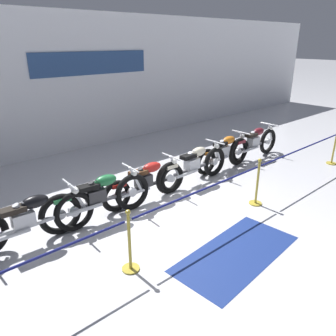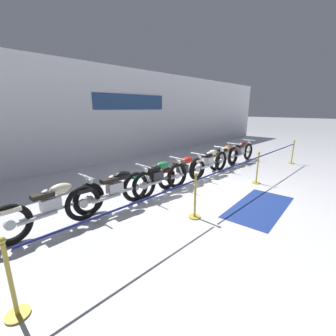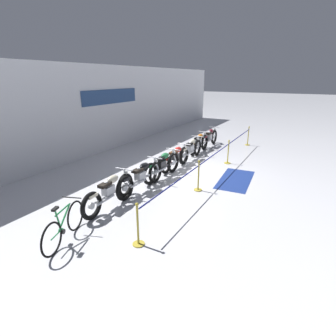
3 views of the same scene
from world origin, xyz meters
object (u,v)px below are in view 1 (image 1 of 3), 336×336
motorcycle_green_2 (99,198)px  floor_banner (237,253)px  stanchion_mid_left (130,250)px  motorcycle_orange_5 (224,152)px  stanchion_mid_right (257,189)px  motorcycle_red_3 (146,182)px  motorcycle_maroon_6 (254,143)px  motorcycle_black_1 (27,222)px  stanchion_far_left (150,219)px  motorcycle_cream_4 (194,166)px  stanchion_far_right (333,152)px

motorcycle_green_2 → floor_banner: size_ratio=0.99×
stanchion_mid_left → floor_banner: size_ratio=0.45×
motorcycle_orange_5 → stanchion_mid_right: (-1.17, -1.87, -0.10)m
stanchion_mid_left → stanchion_mid_right: 3.34m
motorcycle_red_3 → floor_banner: bearing=-91.2°
stanchion_mid_left → floor_banner: 1.82m
motorcycle_maroon_6 → motorcycle_black_1: bearing=-179.0°
motorcycle_maroon_6 → floor_banner: motorcycle_maroon_6 is taller
stanchion_far_left → floor_banner: size_ratio=4.51×
motorcycle_maroon_6 → stanchion_far_left: stanchion_far_left is taller
motorcycle_maroon_6 → stanchion_far_left: (-5.37, -1.77, 0.25)m
motorcycle_green_2 → motorcycle_orange_5: bearing=3.3°
motorcycle_black_1 → stanchion_far_left: (1.34, -1.65, 0.25)m
motorcycle_green_2 → motorcycle_cream_4: 2.67m
motorcycle_red_3 → motorcycle_black_1: bearing=-178.9°
motorcycle_red_3 → stanchion_far_right: bearing=-17.1°
motorcycle_green_2 → motorcycle_red_3: (1.20, 0.06, -0.04)m
floor_banner → stanchion_far_left: bearing=139.8°
stanchion_mid_left → stanchion_far_left: bearing=-0.0°
stanchion_far_left → stanchion_far_right: size_ratio=10.11×
stanchion_far_left → stanchion_mid_right: size_ratio=10.11×
motorcycle_red_3 → motorcycle_maroon_6: size_ratio=0.93×
motorcycle_green_2 → motorcycle_cream_4: motorcycle_green_2 is taller
stanchion_mid_left → floor_banner: stanchion_mid_left is taller
motorcycle_cream_4 → motorcycle_orange_5: (1.42, 0.20, -0.02)m
motorcycle_orange_5 → stanchion_mid_left: bearing=-157.5°
motorcycle_green_2 → stanchion_mid_right: stanchion_mid_right is taller
motorcycle_orange_5 → floor_banner: motorcycle_orange_5 is taller
stanchion_far_left → stanchion_far_right: 6.73m
motorcycle_black_1 → stanchion_far_right: (8.07, -1.65, -0.13)m
stanchion_far_right → motorcycle_cream_4: bearing=157.5°
stanchion_far_left → stanchion_mid_left: (-0.40, 0.00, -0.38)m
motorcycle_cream_4 → motorcycle_orange_5: motorcycle_cream_4 is taller
motorcycle_cream_4 → stanchion_far_left: stanchion_far_left is taller
motorcycle_green_2 → stanchion_far_right: size_ratio=2.21×
motorcycle_orange_5 → motorcycle_maroon_6: bearing=-4.7°
stanchion_far_left → stanchion_mid_left: 0.56m
motorcycle_red_3 → motorcycle_orange_5: (2.88, 0.18, 0.01)m
motorcycle_black_1 → floor_banner: motorcycle_black_1 is taller
motorcycle_maroon_6 → stanchion_far_left: size_ratio=0.22×
motorcycle_cream_4 → motorcycle_black_1: bearing=-179.7°
motorcycle_red_3 → motorcycle_cream_4: motorcycle_cream_4 is taller
stanchion_far_left → floor_banner: bearing=-35.9°
motorcycle_black_1 → motorcycle_maroon_6: bearing=1.0°
motorcycle_black_1 → stanchion_far_right: size_ratio=2.34×
motorcycle_orange_5 → motorcycle_cream_4: bearing=-172.0°
stanchion_mid_left → stanchion_mid_right: (3.34, 0.00, 0.00)m
motorcycle_black_1 → motorcycle_maroon_6: (6.71, 0.12, -0.00)m
motorcycle_orange_5 → floor_banner: 4.03m
floor_banner → stanchion_mid_left: bearing=147.4°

